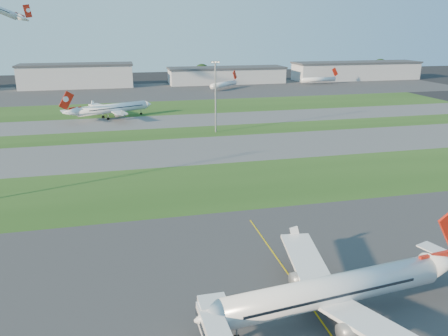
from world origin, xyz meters
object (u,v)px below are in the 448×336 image
object	(u,v)px
airliner_taxiing	(112,109)
mini_jet_near	(224,84)
mini_jet_far	(318,79)
airliner_parked	(335,290)
light_mast_centre	(216,92)

from	to	relation	value
airliner_taxiing	mini_jet_near	world-z (taller)	airliner_taxiing
airliner_taxiing	mini_jet_far	distance (m)	164.55
airliner_parked	mini_jet_far	world-z (taller)	airliner_parked
mini_jet_far	light_mast_centre	xyz separation A→B (m)	(-100.08, -126.48, 11.53)
airliner_taxiing	mini_jet_near	xyz separation A→B (m)	(67.80, 78.78, -0.85)
mini_jet_near	light_mast_centre	size ratio (longest dim) A/B	0.85
airliner_taxiing	mini_jet_far	world-z (taller)	airliner_taxiing
mini_jet_near	mini_jet_far	size ratio (longest dim) A/B	0.77
airliner_parked	airliner_taxiing	xyz separation A→B (m)	(-29.27, 146.34, -0.07)
mini_jet_far	light_mast_centre	size ratio (longest dim) A/B	1.11
airliner_parked	mini_jet_near	world-z (taller)	airliner_parked
airliner_taxiing	light_mast_centre	world-z (taller)	light_mast_centre
mini_jet_near	mini_jet_far	bearing A→B (deg)	-33.86
mini_jet_far	light_mast_centre	world-z (taller)	light_mast_centre
airliner_parked	mini_jet_near	distance (m)	228.40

